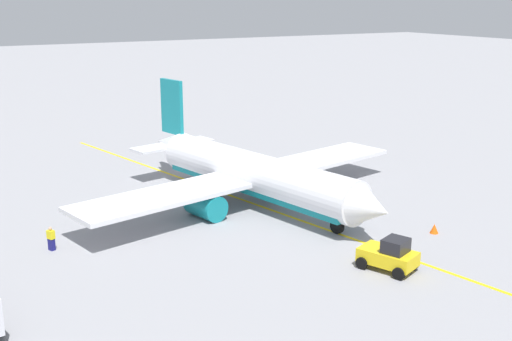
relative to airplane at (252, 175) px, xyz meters
name	(u,v)px	position (x,y,z in m)	size (l,w,h in m)	color
ground_plane	(256,205)	(0.51, 0.11, -2.54)	(400.00, 400.00, 0.00)	#939399
airplane	(252,175)	(0.00, 0.00, 0.00)	(28.49, 32.20, 9.45)	white
pushback_tug	(389,255)	(16.35, 0.97, -1.53)	(4.08, 3.39, 2.20)	yellow
refueling_worker	(51,239)	(2.23, -17.21, -1.72)	(0.62, 0.54, 1.71)	navy
safety_cone_nose	(434,229)	(12.96, 8.30, -2.18)	(0.65, 0.65, 0.72)	#F2590F
taxi_line_marking	(256,205)	(0.51, 0.11, -2.53)	(63.73, 0.30, 0.01)	yellow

